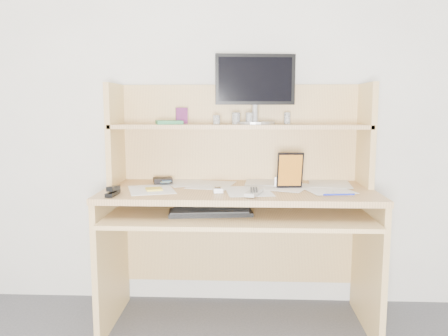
{
  "coord_description": "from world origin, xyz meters",
  "views": [
    {
      "loc": [
        0.02,
        -0.76,
        1.17
      ],
      "look_at": [
        -0.07,
        1.43,
        0.87
      ],
      "focal_mm": 35.0,
      "sensor_mm": 36.0,
      "label": 1
    }
  ],
  "objects_px": {
    "game_case": "(290,170)",
    "monitor": "(255,87)",
    "keyboard": "(211,212)",
    "desk": "(239,196)",
    "tv_remote": "(254,192)"
  },
  "relations": [
    {
      "from": "desk",
      "to": "keyboard",
      "type": "relative_size",
      "value": 3.35
    },
    {
      "from": "game_case",
      "to": "tv_remote",
      "type": "bearing_deg",
      "value": -142.8
    },
    {
      "from": "game_case",
      "to": "monitor",
      "type": "relative_size",
      "value": 0.43
    },
    {
      "from": "keyboard",
      "to": "tv_remote",
      "type": "height_order",
      "value": "tv_remote"
    },
    {
      "from": "keyboard",
      "to": "game_case",
      "type": "distance_m",
      "value": 0.47
    },
    {
      "from": "game_case",
      "to": "keyboard",
      "type": "bearing_deg",
      "value": -162.49
    },
    {
      "from": "desk",
      "to": "monitor",
      "type": "relative_size",
      "value": 3.2
    },
    {
      "from": "tv_remote",
      "to": "game_case",
      "type": "bearing_deg",
      "value": 58.33
    },
    {
      "from": "keyboard",
      "to": "game_case",
      "type": "relative_size",
      "value": 2.23
    },
    {
      "from": "game_case",
      "to": "monitor",
      "type": "height_order",
      "value": "monitor"
    },
    {
      "from": "desk",
      "to": "tv_remote",
      "type": "relative_size",
      "value": 7.99
    },
    {
      "from": "monitor",
      "to": "keyboard",
      "type": "bearing_deg",
      "value": -128.9
    },
    {
      "from": "desk",
      "to": "game_case",
      "type": "bearing_deg",
      "value": -18.17
    },
    {
      "from": "keyboard",
      "to": "game_case",
      "type": "height_order",
      "value": "game_case"
    },
    {
      "from": "tv_remote",
      "to": "monitor",
      "type": "distance_m",
      "value": 0.63
    }
  ]
}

